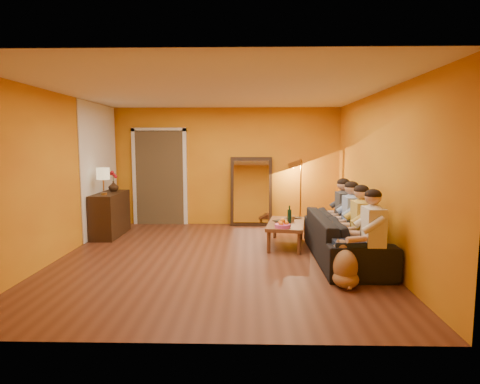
{
  "coord_description": "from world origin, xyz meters",
  "views": [
    {
      "loc": [
        0.51,
        -6.19,
        1.8
      ],
      "look_at": [
        0.35,
        0.5,
        1.0
      ],
      "focal_mm": 30.0,
      "sensor_mm": 36.0,
      "label": 1
    }
  ],
  "objects_px": {
    "table_lamp": "(103,181)",
    "person_far_left": "(373,236)",
    "coffee_table": "(286,234)",
    "sofa": "(344,237)",
    "tumbler": "(292,219)",
    "laptop": "(294,218)",
    "dog": "(345,263)",
    "person_mid_right": "(352,220)",
    "sideboard": "(110,214)",
    "person_far_right": "(344,214)",
    "mirror_frame": "(251,191)",
    "floor_lamp": "(301,195)",
    "vase": "(114,186)",
    "person_mid_left": "(361,227)",
    "wine_bottle": "(289,214)"
  },
  "relations": [
    {
      "from": "sideboard",
      "to": "coffee_table",
      "type": "distance_m",
      "value": 3.49
    },
    {
      "from": "wine_bottle",
      "to": "floor_lamp",
      "type": "bearing_deg",
      "value": 76.0
    },
    {
      "from": "table_lamp",
      "to": "tumbler",
      "type": "height_order",
      "value": "table_lamp"
    },
    {
      "from": "sideboard",
      "to": "sofa",
      "type": "xyz_separation_m",
      "value": [
        4.24,
        -1.56,
        -0.08
      ]
    },
    {
      "from": "dog",
      "to": "person_mid_right",
      "type": "relative_size",
      "value": 0.49
    },
    {
      "from": "vase",
      "to": "mirror_frame",
      "type": "bearing_deg",
      "value": 16.57
    },
    {
      "from": "person_far_right",
      "to": "tumbler",
      "type": "xyz_separation_m",
      "value": [
        -0.85,
        0.3,
        -0.14
      ]
    },
    {
      "from": "person_far_left",
      "to": "laptop",
      "type": "bearing_deg",
      "value": 109.89
    },
    {
      "from": "sideboard",
      "to": "person_far_right",
      "type": "height_order",
      "value": "person_far_right"
    },
    {
      "from": "mirror_frame",
      "to": "person_mid_right",
      "type": "bearing_deg",
      "value": -58.11
    },
    {
      "from": "person_mid_left",
      "to": "person_mid_right",
      "type": "height_order",
      "value": "same"
    },
    {
      "from": "coffee_table",
      "to": "tumbler",
      "type": "distance_m",
      "value": 0.31
    },
    {
      "from": "tumbler",
      "to": "laptop",
      "type": "relative_size",
      "value": 0.33
    },
    {
      "from": "sofa",
      "to": "laptop",
      "type": "distance_m",
      "value": 1.35
    },
    {
      "from": "laptop",
      "to": "person_mid_left",
      "type": "bearing_deg",
      "value": -69.29
    },
    {
      "from": "table_lamp",
      "to": "floor_lamp",
      "type": "bearing_deg",
      "value": 15.96
    },
    {
      "from": "sofa",
      "to": "dog",
      "type": "relative_size",
      "value": 3.98
    },
    {
      "from": "person_far_left",
      "to": "laptop",
      "type": "height_order",
      "value": "person_far_left"
    },
    {
      "from": "person_mid_left",
      "to": "laptop",
      "type": "bearing_deg",
      "value": 115.82
    },
    {
      "from": "wine_bottle",
      "to": "table_lamp",
      "type": "bearing_deg",
      "value": 172.05
    },
    {
      "from": "mirror_frame",
      "to": "dog",
      "type": "bearing_deg",
      "value": -72.96
    },
    {
      "from": "sofa",
      "to": "person_far_left",
      "type": "distance_m",
      "value": 1.04
    },
    {
      "from": "table_lamp",
      "to": "person_mid_left",
      "type": "xyz_separation_m",
      "value": [
        4.37,
        -1.71,
        -0.49
      ]
    },
    {
      "from": "laptop",
      "to": "person_mid_right",
      "type": "bearing_deg",
      "value": -58.95
    },
    {
      "from": "floor_lamp",
      "to": "wine_bottle",
      "type": "height_order",
      "value": "floor_lamp"
    },
    {
      "from": "mirror_frame",
      "to": "sofa",
      "type": "distance_m",
      "value": 3.04
    },
    {
      "from": "mirror_frame",
      "to": "sofa",
      "type": "relative_size",
      "value": 0.64
    },
    {
      "from": "table_lamp",
      "to": "person_far_left",
      "type": "xyz_separation_m",
      "value": [
        4.37,
        -2.26,
        -0.49
      ]
    },
    {
      "from": "person_far_left",
      "to": "person_mid_right",
      "type": "bearing_deg",
      "value": 90.0
    },
    {
      "from": "mirror_frame",
      "to": "vase",
      "type": "height_order",
      "value": "mirror_frame"
    },
    {
      "from": "floor_lamp",
      "to": "laptop",
      "type": "distance_m",
      "value": 1.24
    },
    {
      "from": "person_mid_left",
      "to": "laptop",
      "type": "distance_m",
      "value": 1.82
    },
    {
      "from": "sideboard",
      "to": "sofa",
      "type": "distance_m",
      "value": 4.52
    },
    {
      "from": "coffee_table",
      "to": "sofa",
      "type": "bearing_deg",
      "value": -35.74
    },
    {
      "from": "table_lamp",
      "to": "mirror_frame",
      "type": "bearing_deg",
      "value": 26.32
    },
    {
      "from": "mirror_frame",
      "to": "person_far_right",
      "type": "bearing_deg",
      "value": -51.54
    },
    {
      "from": "mirror_frame",
      "to": "table_lamp",
      "type": "distance_m",
      "value": 3.13
    },
    {
      "from": "sideboard",
      "to": "floor_lamp",
      "type": "bearing_deg",
      "value": 11.75
    },
    {
      "from": "person_mid_left",
      "to": "person_far_right",
      "type": "height_order",
      "value": "same"
    },
    {
      "from": "sideboard",
      "to": "person_mid_left",
      "type": "xyz_separation_m",
      "value": [
        4.37,
        -2.01,
        0.18
      ]
    },
    {
      "from": "sideboard",
      "to": "wine_bottle",
      "type": "distance_m",
      "value": 3.54
    },
    {
      "from": "mirror_frame",
      "to": "laptop",
      "type": "height_order",
      "value": "mirror_frame"
    },
    {
      "from": "table_lamp",
      "to": "laptop",
      "type": "xyz_separation_m",
      "value": [
        3.58,
        -0.08,
        -0.67
      ]
    },
    {
      "from": "table_lamp",
      "to": "dog",
      "type": "xyz_separation_m",
      "value": [
        3.97,
        -2.47,
        -0.8
      ]
    },
    {
      "from": "person_far_right",
      "to": "floor_lamp",
      "type": "bearing_deg",
      "value": 107.02
    },
    {
      "from": "dog",
      "to": "floor_lamp",
      "type": "bearing_deg",
      "value": 68.12
    },
    {
      "from": "sideboard",
      "to": "sofa",
      "type": "relative_size",
      "value": 0.49
    },
    {
      "from": "person_far_left",
      "to": "person_far_right",
      "type": "height_order",
      "value": "same"
    },
    {
      "from": "sideboard",
      "to": "person_far_left",
      "type": "xyz_separation_m",
      "value": [
        4.37,
        -2.56,
        0.18
      ]
    },
    {
      "from": "person_mid_left",
      "to": "wine_bottle",
      "type": "xyz_separation_m",
      "value": [
        -0.92,
        1.23,
        -0.03
      ]
    }
  ]
}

